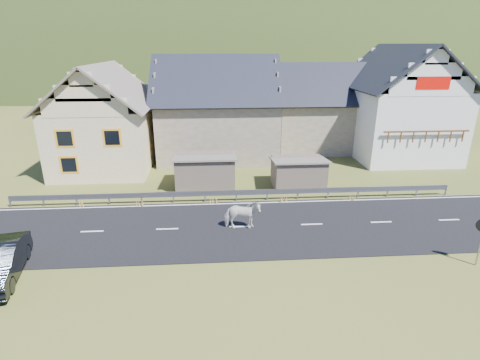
{
  "coord_description": "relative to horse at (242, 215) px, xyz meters",
  "views": [
    {
      "loc": [
        -1.32,
        -18.45,
        9.51
      ],
      "look_at": [
        0.12,
        2.01,
        2.05
      ],
      "focal_mm": 28.0,
      "sensor_mm": 36.0,
      "label": 1
    }
  ],
  "objects": [
    {
      "name": "shed_left",
      "position": [
        -2.08,
        6.72,
        0.24
      ],
      "size": [
        4.3,
        3.3,
        2.4
      ],
      "primitive_type": "cube",
      "color": "#6F5E51",
      "rests_on": "ground"
    },
    {
      "name": "road",
      "position": [
        -0.08,
        0.22,
        -0.84
      ],
      "size": [
        60.0,
        7.0,
        0.04
      ],
      "primitive_type": "cube",
      "color": "black",
      "rests_on": "ground"
    },
    {
      "name": "house_white",
      "position": [
        14.92,
        14.22,
        4.2
      ],
      "size": [
        8.8,
        10.8,
        9.7
      ],
      "color": "white",
      "rests_on": "ground"
    },
    {
      "name": "mountain",
      "position": [
        4.92,
        180.22,
        -20.86
      ],
      "size": [
        440.0,
        280.0,
        260.0
      ],
      "primitive_type": "ellipsoid",
      "color": "#233C16",
      "rests_on": "ground"
    },
    {
      "name": "house_stone_b",
      "position": [
        8.92,
        17.22,
        3.38
      ],
      "size": [
        9.8,
        8.8,
        8.1
      ],
      "color": "gray",
      "rests_on": "ground"
    },
    {
      "name": "lane_markings",
      "position": [
        -0.08,
        0.22,
        -0.81
      ],
      "size": [
        60.0,
        6.6,
        0.01
      ],
      "primitive_type": "cube",
      "color": "silver",
      "rests_on": "road"
    },
    {
      "name": "guardrail",
      "position": [
        -0.08,
        3.9,
        -0.3
      ],
      "size": [
        28.1,
        0.09,
        0.75
      ],
      "color": "#93969B",
      "rests_on": "ground"
    },
    {
      "name": "shed_right",
      "position": [
        4.42,
        6.22,
        0.14
      ],
      "size": [
        3.8,
        2.9,
        2.2
      ],
      "primitive_type": "cube",
      "color": "#6F5E51",
      "rests_on": "ground"
    },
    {
      "name": "house_stone_a",
      "position": [
        -1.08,
        15.22,
        3.77
      ],
      "size": [
        10.8,
        9.8,
        8.9
      ],
      "color": "gray",
      "rests_on": "ground"
    },
    {
      "name": "ground",
      "position": [
        -0.08,
        0.22,
        -0.86
      ],
      "size": [
        160.0,
        160.0,
        0.0
      ],
      "primitive_type": "plane",
      "color": "#3B441A",
      "rests_on": "ground"
    },
    {
      "name": "horse",
      "position": [
        0.0,
        0.0,
        0.0
      ],
      "size": [
        0.95,
        1.97,
        1.64
      ],
      "primitive_type": "imported",
      "rotation": [
        0.0,
        0.0,
        1.54
      ],
      "color": "silver",
      "rests_on": "road"
    },
    {
      "name": "conifer_patch",
      "position": [
        -55.08,
        110.22,
        5.14
      ],
      "size": [
        76.0,
        50.0,
        28.0
      ],
      "primitive_type": "ellipsoid",
      "color": "black",
      "rests_on": "ground"
    },
    {
      "name": "house_cream",
      "position": [
        -10.08,
        12.22,
        3.5
      ],
      "size": [
        7.8,
        9.8,
        8.3
      ],
      "color": "beige",
      "rests_on": "ground"
    }
  ]
}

